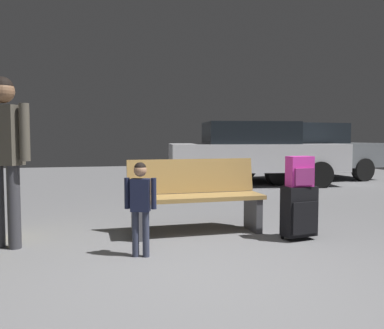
# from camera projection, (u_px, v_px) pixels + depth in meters

# --- Properties ---
(ground_plane) EXTENTS (18.00, 18.00, 0.10)m
(ground_plane) POSITION_uv_depth(u_px,v_px,m) (146.00, 205.00, 7.20)
(ground_plane) COLOR slate
(bench) EXTENTS (1.61, 0.57, 0.89)m
(bench) POSITION_uv_depth(u_px,v_px,m) (195.00, 196.00, 4.90)
(bench) COLOR #9E7A42
(bench) RESTS_ON ground_plane
(suitcase) EXTENTS (0.41, 0.29, 0.60)m
(suitcase) POSITION_uv_depth(u_px,v_px,m) (299.00, 211.00, 4.58)
(suitcase) COLOR black
(suitcase) RESTS_ON ground_plane
(backpack_bright) EXTENTS (0.29, 0.21, 0.34)m
(backpack_bright) POSITION_uv_depth(u_px,v_px,m) (300.00, 172.00, 4.55)
(backpack_bright) COLOR #D833A5
(backpack_bright) RESTS_ON suitcase
(child) EXTENTS (0.30, 0.22, 0.92)m
(child) POSITION_uv_depth(u_px,v_px,m) (140.00, 199.00, 3.91)
(child) COLOR #33384C
(child) RESTS_ON ground_plane
(adult) EXTENTS (0.55, 0.35, 1.77)m
(adult) POSITION_uv_depth(u_px,v_px,m) (4.00, 143.00, 4.18)
(adult) COLOR #38383D
(adult) RESTS_ON ground_plane
(parked_car_near) EXTENTS (4.29, 2.21, 1.51)m
(parked_car_near) POSITION_uv_depth(u_px,v_px,m) (253.00, 151.00, 9.85)
(parked_car_near) COLOR silver
(parked_car_near) RESTS_ON ground_plane
(parked_car_side) EXTENTS (4.28, 2.20, 1.51)m
(parked_car_side) POSITION_uv_depth(u_px,v_px,m) (302.00, 150.00, 10.84)
(parked_car_side) COLOR slate
(parked_car_side) RESTS_ON ground_plane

